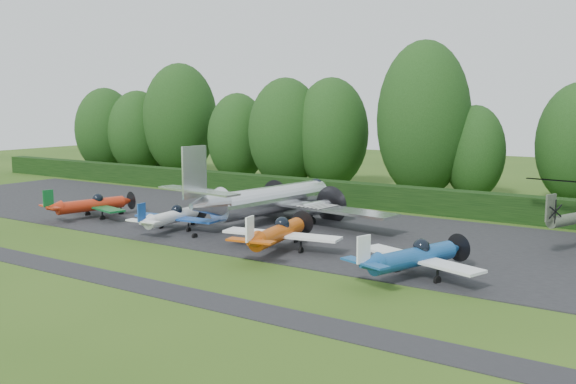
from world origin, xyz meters
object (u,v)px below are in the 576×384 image
Objects in this scene: light_plane_blue at (413,257)px; transport_plane at (270,200)px; light_plane_red at (91,205)px; light_plane_white at (172,217)px; light_plane_orange at (278,233)px.

transport_plane is at bearing 131.74° from light_plane_blue.
light_plane_red is 26.98m from light_plane_blue.
light_plane_blue is at bearing -0.50° from light_plane_white.
light_plane_blue is at bearing 3.36° from light_plane_orange.
light_plane_white is 9.61m from light_plane_orange.
light_plane_red is at bearing 156.55° from light_plane_blue.
light_plane_white is (8.50, -0.15, -0.05)m from light_plane_red.
light_plane_orange is at bearing -0.76° from light_plane_white.
transport_plane is 2.55× the size of light_plane_orange.
light_plane_white is at bearing -129.33° from transport_plane.
transport_plane is 2.78× the size of light_plane_red.
light_plane_red is at bearing -161.59° from transport_plane.
light_plane_blue reaches higher than light_plane_red.
light_plane_white is 0.87× the size of light_plane_orange.
light_plane_red is (-12.31, -6.04, -0.68)m from transport_plane.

